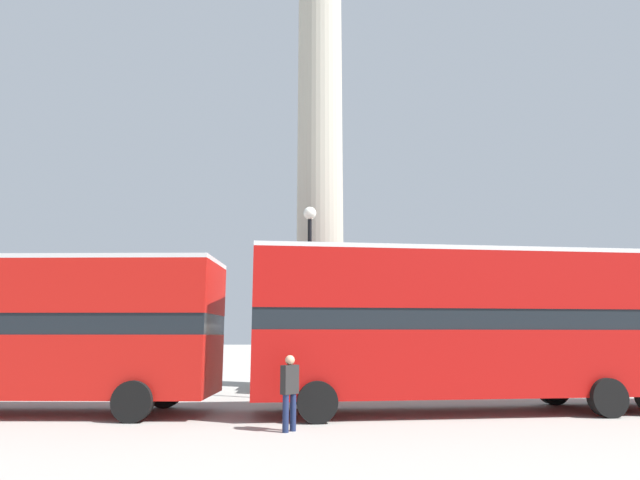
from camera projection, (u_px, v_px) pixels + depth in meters
ground_plane at (320, 388)px, 20.28m from camera, size 200.00×200.00×0.00m
monument_column at (320, 169)px, 22.05m from camera, size 4.67×4.67×23.57m
bus_b at (446, 322)px, 14.12m from camera, size 11.05×3.63×4.46m
bus_c at (16, 327)px, 13.85m from camera, size 11.19×3.10×4.19m
equestrian_statue at (502, 345)px, 24.85m from camera, size 3.82×3.21×5.81m
street_lamp at (309, 284)px, 16.99m from camera, size 0.45×0.45×6.52m
pedestrian_near_lamp at (290, 389)px, 11.15m from camera, size 0.42×0.44×1.65m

